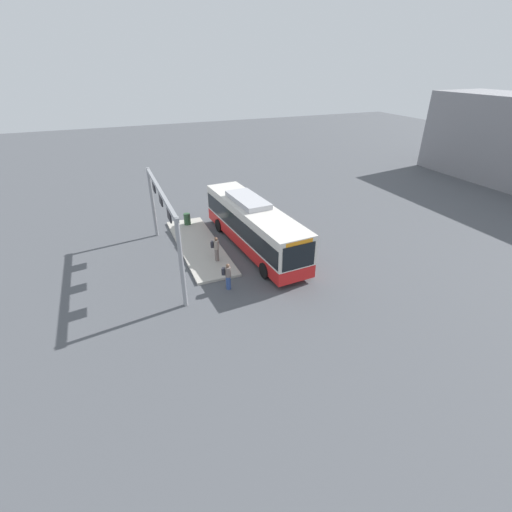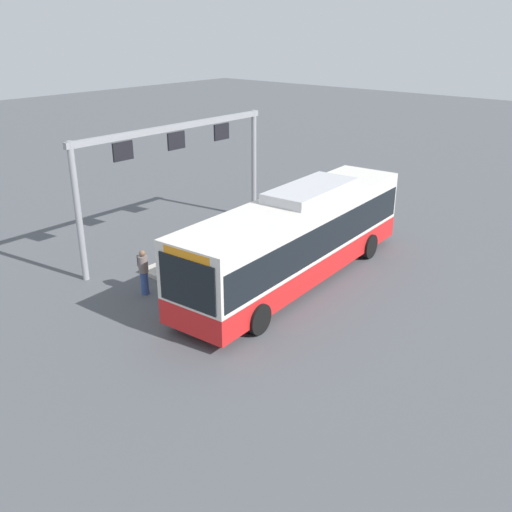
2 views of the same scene
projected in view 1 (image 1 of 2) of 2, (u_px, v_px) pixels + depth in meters
ground_plane at (254, 247)px, 25.96m from camera, size 120.00×120.00×0.00m
platform_curb at (199, 246)px, 25.99m from camera, size 10.00×2.80×0.16m
bus_main at (253, 224)px, 25.10m from camera, size 11.82×3.29×3.46m
person_boarding at (228, 276)px, 20.80m from camera, size 0.51×0.60×1.67m
person_waiting_near at (216, 248)px, 23.49m from camera, size 0.48×0.60×1.67m
platform_sign_gantry at (162, 210)px, 21.95m from camera, size 10.14×0.24×5.20m
trash_bin at (187, 219)px, 28.97m from camera, size 0.52×0.52×0.90m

